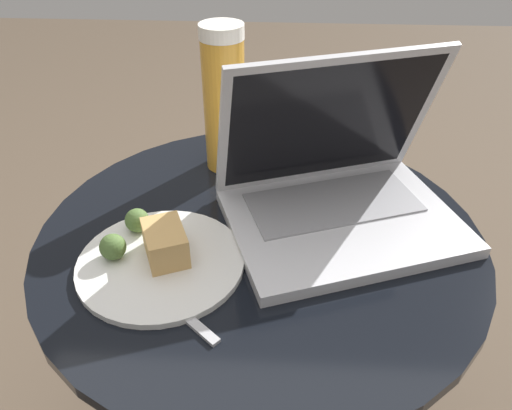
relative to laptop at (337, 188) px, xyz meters
The scene contains 5 objects.
table 0.23m from the laptop, 157.19° to the right, with size 0.65×0.65×0.53m.
laptop is the anchor object (origin of this frame).
beer_glass 0.24m from the laptop, 141.64° to the left, with size 0.07×0.07×0.25m.
snack_plate 0.28m from the laptop, 154.18° to the right, with size 0.23×0.23×0.05m.
fork 0.30m from the laptop, 142.22° to the right, with size 0.15×0.14×0.00m.
Camera 1 is at (0.03, -0.57, 0.99)m, focal length 35.00 mm.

